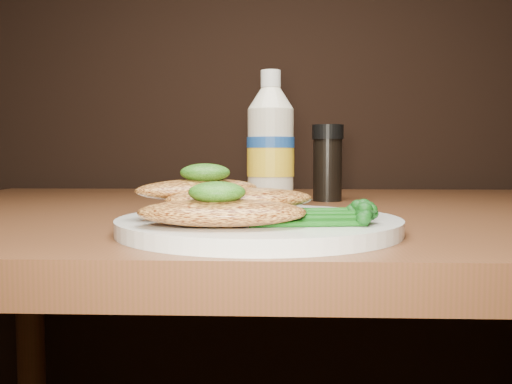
{
  "coord_description": "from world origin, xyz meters",
  "views": [
    {
      "loc": [
        -0.02,
        0.26,
        0.83
      ],
      "look_at": [
        -0.04,
        0.8,
        0.79
      ],
      "focal_mm": 39.38,
      "sensor_mm": 36.0,
      "label": 1
    }
  ],
  "objects": [
    {
      "name": "mayo_bottle",
      "position": [
        -0.03,
        1.08,
        0.85
      ],
      "size": [
        0.07,
        0.07,
        0.2
      ],
      "primitive_type": null,
      "rotation": [
        0.0,
        0.0,
        -0.07
      ],
      "color": "beige",
      "rests_on": "dining_table"
    },
    {
      "name": "broccolini_bundle",
      "position": [
        0.01,
        0.76,
        0.77
      ],
      "size": [
        0.16,
        0.14,
        0.02
      ],
      "primitive_type": null,
      "rotation": [
        0.0,
        0.0,
        0.38
      ],
      "color": "#114E11",
      "rests_on": "plate"
    },
    {
      "name": "pesto_front",
      "position": [
        -0.07,
        0.73,
        0.79
      ],
      "size": [
        0.05,
        0.05,
        0.02
      ],
      "primitive_type": "ellipsoid",
      "rotation": [
        0.0,
        0.0,
        0.01
      ],
      "color": "black",
      "rests_on": "chicken_front"
    },
    {
      "name": "pepper_grinder",
      "position": [
        0.06,
        1.16,
        0.81
      ],
      "size": [
        0.05,
        0.05,
        0.12
      ],
      "primitive_type": null,
      "rotation": [
        0.0,
        0.0,
        0.08
      ],
      "color": "black",
      "rests_on": "dining_table"
    },
    {
      "name": "chicken_mid",
      "position": [
        -0.05,
        0.77,
        0.78
      ],
      "size": [
        0.16,
        0.11,
        0.02
      ],
      "primitive_type": "ellipsoid",
      "rotation": [
        0.0,
        0.0,
        0.3
      ],
      "color": "#CE8C41",
      "rests_on": "plate"
    },
    {
      "name": "plate",
      "position": [
        -0.04,
        0.8,
        0.76
      ],
      "size": [
        0.28,
        0.28,
        0.01
      ],
      "primitive_type": "cylinder",
      "color": "white",
      "rests_on": "dining_table"
    },
    {
      "name": "pesto_back",
      "position": [
        -0.09,
        0.8,
        0.81
      ],
      "size": [
        0.05,
        0.05,
        0.02
      ],
      "primitive_type": "ellipsoid",
      "rotation": [
        0.0,
        0.0,
        0.14
      ],
      "color": "black",
      "rests_on": "chicken_back"
    },
    {
      "name": "chicken_front",
      "position": [
        -0.07,
        0.73,
        0.78
      ],
      "size": [
        0.15,
        0.08,
        0.02
      ],
      "primitive_type": "ellipsoid",
      "rotation": [
        0.0,
        0.0,
        0.05
      ],
      "color": "#CE8C41",
      "rests_on": "plate"
    },
    {
      "name": "chicken_back",
      "position": [
        -0.1,
        0.8,
        0.79
      ],
      "size": [
        0.15,
        0.13,
        0.02
      ],
      "primitive_type": "ellipsoid",
      "rotation": [
        0.0,
        0.0,
        0.65
      ],
      "color": "#CE8C41",
      "rests_on": "plate"
    }
  ]
}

